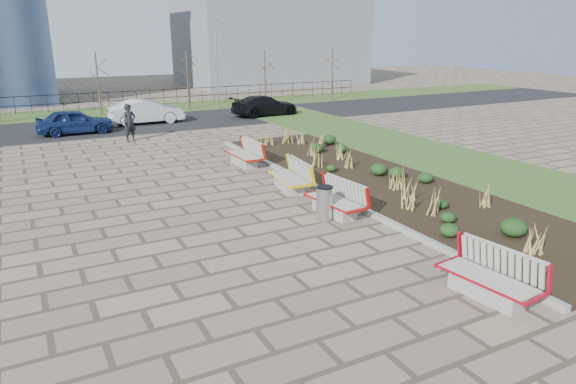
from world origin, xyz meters
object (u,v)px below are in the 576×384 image
bench_a (488,276)px  litter_bin (324,203)px  lamp_east (217,65)px  car_silver (146,112)px  bench_c (289,176)px  pedestrian (130,123)px  bench_b (334,199)px  car_blue (75,121)px  bench_d (244,154)px  car_black (265,106)px

bench_a → litter_bin: bench_a is taller
lamp_east → car_silver: bearing=-145.6°
bench_c → pedestrian: 11.59m
bench_b → litter_bin: 0.51m
car_blue → car_silver: (4.18, 1.56, 0.05)m
bench_c → litter_bin: bench_c is taller
litter_bin → car_blue: 18.22m
bench_c → litter_bin: size_ratio=2.14×
pedestrian → car_silver: size_ratio=0.43×
bench_c → pedestrian: bearing=110.9°
litter_bin → bench_d: bearing=86.1°
bench_b → bench_d: bearing=85.1°
bench_a → bench_d: size_ratio=1.00×
litter_bin → car_black: car_black is taller
bench_c → car_blue: bearing=115.6°
car_black → lamp_east: size_ratio=0.75×
bench_d → bench_a: bearing=-91.3°
bench_a → car_blue: 23.68m
pedestrian → lamp_east: 12.32m
lamp_east → bench_a: bearing=-99.8°
bench_a → bench_c: 8.54m
bench_a → car_blue: car_blue is taller
car_blue → bench_b: bearing=-162.8°
bench_d → litter_bin: bench_d is taller
bench_c → bench_d: (0.00, 3.95, 0.00)m
bench_c → car_silver: size_ratio=0.49×
car_silver → car_black: size_ratio=0.96×
bench_d → litter_bin: 7.00m
bench_d → lamp_east: lamp_east is taller
car_silver → lamp_east: bearing=-55.4°
bench_c → lamp_east: (5.00, 20.27, 2.54)m
bench_d → lamp_east: 17.26m
car_silver → bench_d: bearing=-174.8°
bench_d → lamp_east: size_ratio=0.35×
bench_a → car_black: 24.99m
bench_d → litter_bin: (-0.47, -6.99, -0.01)m
car_blue → bench_c: bearing=-159.8°
bench_a → lamp_east: bearing=73.2°
car_blue → lamp_east: (10.26, 5.73, 2.36)m
bench_a → car_silver: (-1.08, 24.64, 0.23)m
bench_d → car_blue: 11.83m
pedestrian → car_blue: (-2.21, 3.36, -0.25)m
car_blue → pedestrian: bearing=-146.3°
bench_b → car_black: (6.50, 18.42, 0.17)m
car_black → pedestrian: bearing=111.0°
bench_c → bench_d: same height
bench_c → car_silver: car_silver is taller
car_silver → lamp_east: size_ratio=0.72×
litter_bin → car_black: size_ratio=0.22×
car_blue → bench_a: bearing=-166.9°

